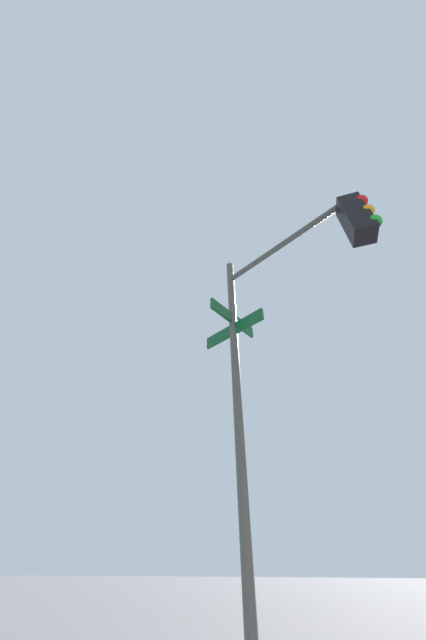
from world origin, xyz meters
TOP-DOWN VIEW (x-y plane):
  - traffic_signal_near at (-6.15, -5.73)m, footprint 1.56×2.63m

SIDE VIEW (x-z plane):
  - traffic_signal_near at x=-6.15m, z-range 1.10..6.57m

